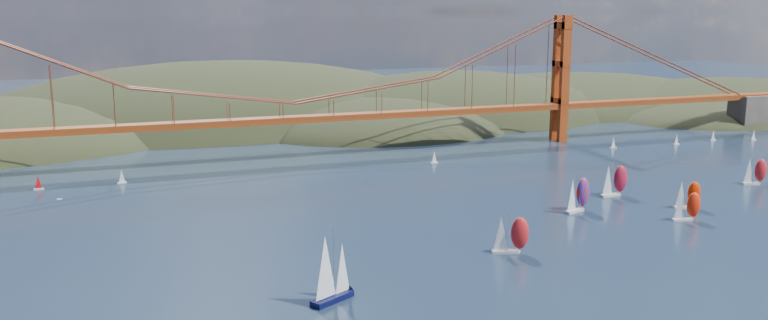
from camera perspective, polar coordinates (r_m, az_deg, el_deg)
The scene contains 17 objects.
headlands at distance 401.04m, azimuth -3.90°, elevation 1.32°, with size 725.00×225.00×96.00m.
bridge at distance 289.01m, azimuth -7.28°, elevation 6.34°, with size 552.00×12.00×55.00m.
sloop_navy at distance 148.77m, azimuth -4.09°, elevation -8.29°, with size 10.61×8.76×15.48m.
racer_0 at distance 180.51m, azimuth 9.57°, elevation -5.58°, with size 8.96×5.64×10.02m.
racer_1 at distance 221.46m, azimuth 22.05°, elevation -3.24°, with size 8.03×4.29×9.00m.
racer_2 at distance 235.27m, azimuth 22.10°, elevation -2.43°, with size 8.03×4.37×9.01m.
racer_3 at distance 242.87m, azimuth 17.11°, elevation -1.47°, with size 9.52×3.96×10.87m.
racer_4 at distance 276.67m, azimuth 26.39°, elevation -0.75°, with size 8.68×4.37×9.76m.
racer_rwb at distance 221.23m, azimuth 14.52°, elevation -2.53°, with size 9.80×6.08×10.96m.
distant_boat_2 at distance 265.59m, azimuth -24.85°, elevation -1.56°, with size 3.00×2.00×4.70m.
distant_boat_3 at distance 264.79m, azimuth -19.36°, elevation -1.19°, with size 3.00×2.00×4.70m.
distant_boat_4 at distance 328.79m, azimuth 17.09°, elevation 1.28°, with size 3.00×2.00×4.70m.
distant_boat_5 at distance 346.07m, azimuth 21.39°, elevation 1.47°, with size 3.00×2.00×4.70m.
distant_boat_6 at distance 363.75m, azimuth 23.79°, elevation 1.73°, with size 3.00×2.00×4.70m.
distant_boat_7 at distance 372.20m, azimuth 26.34°, elevation 1.72°, with size 3.00×2.00×4.70m.
distant_boat_8 at distance 283.41m, azimuth 3.85°, elevation 0.22°, with size 3.00×2.00×4.70m.
gull at distance 128.75m, azimuth -23.50°, elevation -2.75°, with size 0.90×0.25×0.17m.
Camera 1 is at (-68.32, -100.19, 56.51)m, focal length 35.00 mm.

